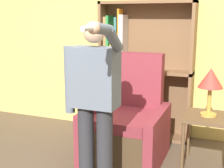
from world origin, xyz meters
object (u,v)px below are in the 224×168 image
Objects in this scene: person_standing at (94,99)px; table_lamp at (211,80)px; side_table at (208,124)px; armchair at (128,127)px; bookcase at (134,74)px.

table_lamp is at bearing 43.37° from person_standing.
side_table is at bearing 43.37° from person_standing.
armchair is 0.75× the size of person_standing.
bookcase is 1.32m from side_table.
bookcase is at bearing 146.45° from side_table.
table_lamp is at bearing -33.55° from bookcase.
armchair reaches higher than side_table.
armchair is 0.98m from person_standing.
bookcase reaches higher than table_lamp.
armchair is 2.02× the size of side_table.
person_standing is 1.28m from table_lamp.
bookcase is 1.52× the size of armchair.
bookcase reaches higher than armchair.
side_table is (1.06, -0.70, -0.35)m from bookcase.
bookcase is at bearing 146.45° from table_lamp.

